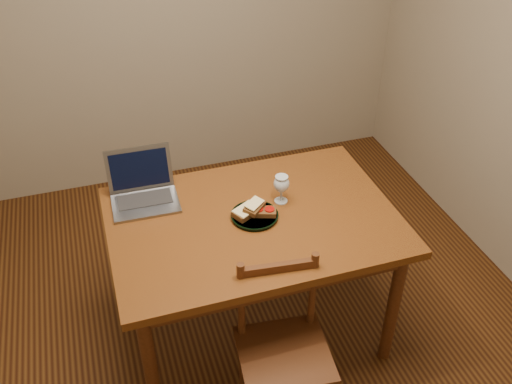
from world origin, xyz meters
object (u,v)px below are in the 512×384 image
object	(u,v)px
milk_glass	(281,189)
plate	(255,216)
chair	(283,343)
laptop	(143,187)
table	(253,232)

from	to	relation	value
milk_glass	plate	bearing A→B (deg)	-153.16
chair	plate	world-z (taller)	chair
laptop	chair	bearing A→B (deg)	-60.26
table	chair	size ratio (longest dim) A/B	3.11
milk_glass	table	bearing A→B (deg)	-153.68
milk_glass	chair	bearing A→B (deg)	-108.13
table	chair	world-z (taller)	chair
plate	milk_glass	distance (m)	0.18
plate	laptop	bearing A→B (deg)	145.86
chair	laptop	world-z (taller)	laptop
laptop	milk_glass	bearing A→B (deg)	-19.22
laptop	table	bearing A→B (deg)	-33.24
laptop	plate	bearing A→B (deg)	-32.71
chair	milk_glass	xyz separation A→B (m)	(0.18, 0.56, 0.37)
table	laptop	world-z (taller)	laptop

